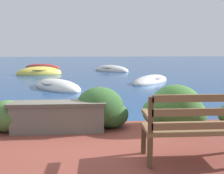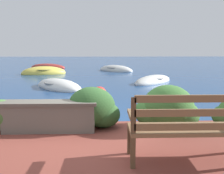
% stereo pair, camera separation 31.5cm
% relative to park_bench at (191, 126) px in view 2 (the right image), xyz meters
% --- Properties ---
extents(ground_plane, '(80.00, 80.00, 0.00)m').
position_rel_park_bench_xyz_m(ground_plane, '(-1.56, 1.82, -0.71)').
color(ground_plane, navy).
extents(park_bench, '(1.60, 0.48, 0.93)m').
position_rel_park_bench_xyz_m(park_bench, '(0.00, 0.00, 0.00)').
color(park_bench, brown).
rests_on(park_bench, patio_terrace).
extents(stone_wall, '(1.69, 0.39, 0.54)m').
position_rel_park_bench_xyz_m(stone_wall, '(-2.10, 1.27, -0.21)').
color(stone_wall, '#666056').
rests_on(stone_wall, patio_terrace).
extents(hedge_clump_left, '(0.83, 0.59, 0.56)m').
position_rel_park_bench_xyz_m(hedge_clump_left, '(-3.01, 1.36, -0.24)').
color(hedge_clump_left, '#426B33').
rests_on(hedge_clump_left, patio_terrace).
extents(hedge_clump_centre, '(1.12, 0.80, 0.76)m').
position_rel_park_bench_xyz_m(hedge_clump_centre, '(-1.37, 1.51, -0.16)').
color(hedge_clump_centre, '#284C23').
rests_on(hedge_clump_centre, patio_terrace).
extents(hedge_clump_right, '(1.19, 0.85, 0.81)m').
position_rel_park_bench_xyz_m(hedge_clump_right, '(0.05, 1.41, -0.14)').
color(hedge_clump_right, '#38662D').
rests_on(hedge_clump_right, patio_terrace).
extents(rowboat_nearest, '(2.77, 2.97, 0.67)m').
position_rel_park_bench_xyz_m(rowboat_nearest, '(-3.05, 7.37, -0.65)').
color(rowboat_nearest, silver).
rests_on(rowboat_nearest, ground_plane).
extents(rowboat_mid, '(2.62, 2.79, 0.63)m').
position_rel_park_bench_xyz_m(rowboat_mid, '(1.24, 8.89, -0.65)').
color(rowboat_mid, silver).
rests_on(rowboat_mid, ground_plane).
extents(rowboat_far, '(2.98, 1.91, 0.88)m').
position_rel_park_bench_xyz_m(rowboat_far, '(-4.99, 12.86, -0.63)').
color(rowboat_far, '#DBC64C').
rests_on(rowboat_far, ground_plane).
extents(rowboat_outer, '(2.97, 2.95, 0.74)m').
position_rel_park_bench_xyz_m(rowboat_outer, '(-0.31, 14.80, -0.64)').
color(rowboat_outer, silver).
rests_on(rowboat_outer, ground_plane).
extents(rowboat_distant, '(3.29, 2.20, 0.64)m').
position_rel_park_bench_xyz_m(rowboat_distant, '(-5.76, 17.42, -0.65)').
color(rowboat_distant, '#9E2D28').
rests_on(rowboat_distant, ground_plane).
extents(mooring_buoy, '(0.60, 0.60, 0.55)m').
position_rel_park_bench_xyz_m(mooring_buoy, '(-1.31, 5.38, -0.61)').
color(mooring_buoy, red).
rests_on(mooring_buoy, ground_plane).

